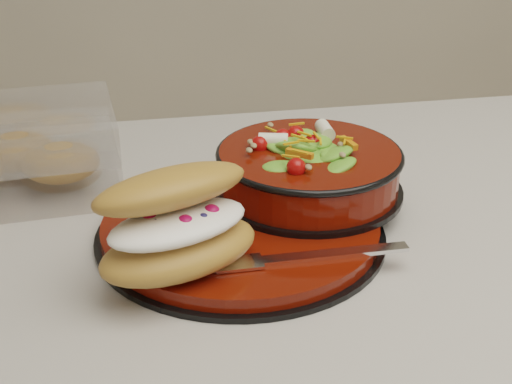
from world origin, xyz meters
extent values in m
cube|color=#ABA89D|center=(0.00, 0.00, 0.88)|extent=(1.24, 0.74, 0.04)
cylinder|color=black|center=(-0.22, 0.01, 0.90)|extent=(0.30, 0.30, 0.01)
cylinder|color=#580C03|center=(-0.22, 0.01, 0.91)|extent=(0.28, 0.28, 0.01)
torus|color=black|center=(-0.21, 0.00, 0.92)|extent=(0.16, 0.16, 0.01)
cylinder|color=black|center=(-0.13, 0.06, 0.92)|extent=(0.21, 0.21, 0.01)
cylinder|color=#580C03|center=(-0.13, 0.06, 0.95)|extent=(0.19, 0.19, 0.04)
torus|color=black|center=(-0.13, 0.06, 0.97)|extent=(0.20, 0.20, 0.01)
ellipsoid|color=#4A8B27|center=(-0.13, 0.06, 0.96)|extent=(0.16, 0.16, 0.07)
sphere|color=#B50A07|center=(-0.09, 0.06, 1.00)|extent=(0.02, 0.02, 0.02)
sphere|color=#B50A07|center=(-0.12, 0.09, 1.00)|extent=(0.02, 0.02, 0.02)
sphere|color=#B50A07|center=(-0.17, 0.08, 1.00)|extent=(0.02, 0.02, 0.02)
sphere|color=#B50A07|center=(-0.17, 0.03, 1.00)|extent=(0.02, 0.02, 0.02)
sphere|color=#B50A07|center=(-0.12, 0.02, 1.00)|extent=(0.02, 0.02, 0.02)
cylinder|color=silver|center=(-0.11, 0.09, 1.00)|extent=(0.03, 0.03, 0.02)
cylinder|color=silver|center=(-0.17, 0.07, 1.00)|extent=(0.04, 0.03, 0.02)
cube|color=orange|center=(-0.15, 0.03, 1.00)|extent=(0.03, 0.03, 0.01)
cube|color=orange|center=(-0.09, 0.05, 1.00)|extent=(0.03, 0.02, 0.01)
ellipsoid|color=#A66D32|center=(-0.28, -0.07, 0.94)|extent=(0.17, 0.13, 0.04)
ellipsoid|color=white|center=(-0.28, -0.07, 0.97)|extent=(0.15, 0.11, 0.02)
ellipsoid|color=#A66D32|center=(-0.28, -0.06, 0.99)|extent=(0.16, 0.12, 0.04)
sphere|color=#B40C3A|center=(-0.31, -0.07, 0.97)|extent=(0.02, 0.02, 0.02)
sphere|color=#B40C3A|center=(-0.28, -0.09, 0.97)|extent=(0.02, 0.02, 0.02)
sphere|color=#B40C3A|center=(-0.25, -0.07, 0.97)|extent=(0.02, 0.02, 0.02)
sphere|color=#191947|center=(-0.29, -0.07, 0.97)|extent=(0.01, 0.01, 0.01)
sphere|color=#191947|center=(-0.27, -0.07, 0.97)|extent=(0.01, 0.01, 0.01)
sphere|color=#191947|center=(-0.28, -0.08, 0.97)|extent=(0.01, 0.01, 0.01)
sphere|color=#191947|center=(-0.26, -0.08, 0.97)|extent=(0.01, 0.01, 0.01)
sphere|color=#191947|center=(-0.30, -0.08, 0.97)|extent=(0.01, 0.01, 0.01)
cube|color=silver|center=(-0.14, -0.08, 0.92)|extent=(0.14, 0.01, 0.00)
cube|color=silver|center=(-0.23, -0.08, 0.92)|extent=(0.04, 0.02, 0.00)
cube|color=white|center=(-0.45, 0.17, 0.93)|extent=(0.25, 0.19, 0.05)
cube|color=white|center=(-0.45, 0.17, 0.97)|extent=(0.25, 0.19, 0.04)
ellipsoid|color=#A66D32|center=(-0.40, 0.17, 0.93)|extent=(0.09, 0.08, 0.05)
ellipsoid|color=#A66D32|center=(-0.45, 0.21, 0.93)|extent=(0.09, 0.08, 0.05)
camera|label=1|loc=(-0.32, -0.62, 1.27)|focal=50.00mm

